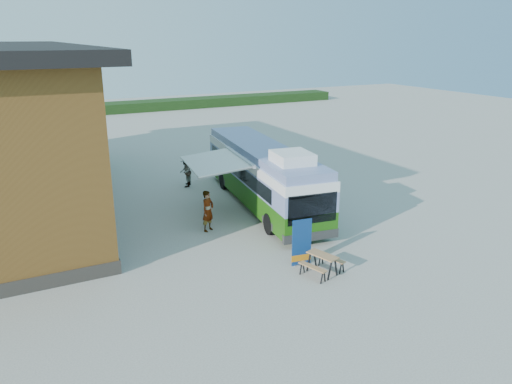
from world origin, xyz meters
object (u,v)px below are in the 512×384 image
picnic_table (322,259)px  person_b (185,172)px  slurry_tanker (76,150)px  bus (263,173)px  banner (302,247)px  person_a (208,211)px

picnic_table → person_b: 12.08m
picnic_table → slurry_tanker: bearing=90.6°
bus → slurry_tanker: 12.61m
bus → banner: 6.79m
bus → picnic_table: bus is taller
bus → person_a: 4.12m
bus → person_b: bearing=123.3°
banner → person_a: bearing=118.1°
person_b → slurry_tanker: bearing=-112.1°
slurry_tanker → picnic_table: bearing=-51.1°
banner → bus: bearing=81.3°
bus → person_b: 5.25m
banner → person_a: size_ratio=0.99×
person_a → bus: bearing=-2.9°
person_b → bus: bearing=54.1°
bus → banner: bearing=-98.7°
banner → slurry_tanker: slurry_tanker is taller
bus → person_b: size_ratio=6.67×
banner → person_b: banner is taller
person_b → slurry_tanker: size_ratio=0.28×
picnic_table → slurry_tanker: slurry_tanker is taller
banner → picnic_table: (0.28, -0.91, -0.18)m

